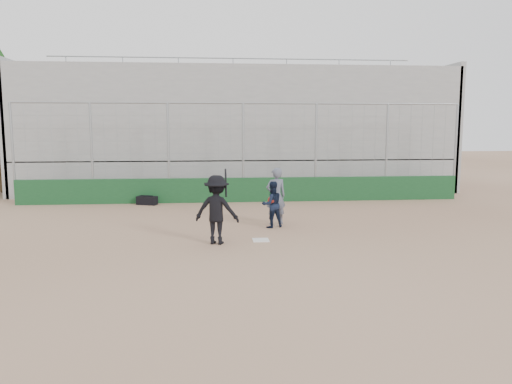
{
  "coord_description": "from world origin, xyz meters",
  "views": [
    {
      "loc": [
        -1.37,
        -13.24,
        3.12
      ],
      "look_at": [
        0.0,
        1.4,
        1.15
      ],
      "focal_mm": 35.0,
      "sensor_mm": 36.0,
      "label": 1
    }
  ],
  "objects": [
    {
      "name": "ground",
      "position": [
        0.0,
        0.0,
        0.0
      ],
      "size": [
        90.0,
        90.0,
        0.0
      ],
      "primitive_type": "plane",
      "color": "#825E46",
      "rests_on": "ground"
    },
    {
      "name": "batter_at_plate",
      "position": [
        -1.19,
        -0.24,
        0.91
      ],
      "size": [
        1.32,
        0.98,
        1.97
      ],
      "color": "black",
      "rests_on": "ground"
    },
    {
      "name": "backstop",
      "position": [
        0.0,
        7.0,
        0.96
      ],
      "size": [
        18.1,
        0.25,
        4.04
      ],
      "color": "#133C1D",
      "rests_on": "ground"
    },
    {
      "name": "bleachers",
      "position": [
        0.0,
        11.95,
        2.92
      ],
      "size": [
        20.25,
        6.7,
        6.98
      ],
      "color": "gray",
      "rests_on": "ground"
    },
    {
      "name": "catcher_crouched",
      "position": [
        0.52,
        1.69,
        0.49
      ],
      "size": [
        0.84,
        0.76,
        0.99
      ],
      "color": "black",
      "rests_on": "ground"
    },
    {
      "name": "umpire",
      "position": [
        0.71,
        2.2,
        0.81
      ],
      "size": [
        0.74,
        0.58,
        1.62
      ],
      "primitive_type": "imported",
      "rotation": [
        0.0,
        0.0,
        3.39
      ],
      "color": "#545A6A",
      "rests_on": "ground"
    },
    {
      "name": "equipment_bag",
      "position": [
        -3.85,
        6.57,
        0.17
      ],
      "size": [
        0.86,
        0.59,
        0.38
      ],
      "color": "black",
      "rests_on": "ground"
    },
    {
      "name": "home_plate",
      "position": [
        0.0,
        0.0,
        0.01
      ],
      "size": [
        0.44,
        0.44,
        0.02
      ],
      "primitive_type": "cube",
      "color": "white",
      "rests_on": "ground"
    }
  ]
}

